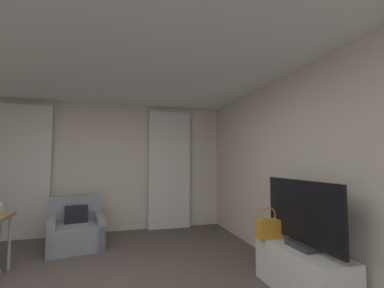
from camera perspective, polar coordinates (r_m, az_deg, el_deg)
name	(u,v)px	position (r m, az deg, el deg)	size (l,w,h in m)	color
wall_window	(103,167)	(5.60, -19.28, -4.92)	(5.12, 0.06, 2.60)	beige
wall_right	(311,172)	(3.39, 25.05, -5.66)	(0.06, 6.12, 2.60)	beige
ceiling	(87,36)	(2.84, -22.27, 21.45)	(5.12, 6.12, 0.06)	white
curtain_left_panel	(24,171)	(5.71, -33.32, -4.99)	(0.90, 0.06, 2.50)	silver
curtain_right_panel	(170,169)	(5.56, -5.02, -5.64)	(0.90, 0.06, 2.50)	silver
armchair	(76,231)	(4.90, -24.43, -17.20)	(0.96, 0.93, 0.82)	gray
tv_console	(302,271)	(3.28, 23.27, -24.60)	(0.47, 1.11, 0.50)	white
tv_flatscreen	(302,215)	(3.10, 23.29, -14.38)	(0.20, 1.12, 0.72)	#333338
handbag_primary	(269,228)	(3.39, 16.78, -17.47)	(0.30, 0.14, 0.37)	orange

